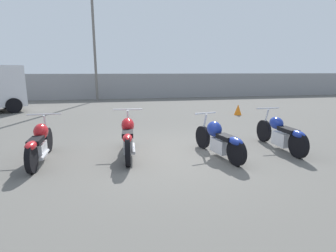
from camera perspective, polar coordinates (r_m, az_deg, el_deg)
The scene contains 8 objects.
ground_plane at distance 6.20m, azimuth 0.34°, elevation -6.24°, with size 60.00×60.00×0.00m, color #5B5954.
fence_back at distance 18.76m, azimuth -7.50°, elevation 8.58°, with size 40.00×0.04×1.73m.
light_pole_right at distance 18.17m, azimuth -16.03°, elevation 21.55°, with size 0.70×0.35×8.80m.
motorcycle_slot_0 at distance 6.28m, azimuth -26.14°, elevation -3.35°, with size 0.75×1.99×0.96m.
motorcycle_slot_1 at distance 6.08m, azimuth -8.69°, elevation -2.35°, with size 0.73×2.05×1.01m.
motorcycle_slot_2 at distance 6.10m, azimuth 11.02°, elevation -2.84°, with size 0.68×1.92×0.93m.
motorcycle_slot_3 at distance 7.10m, azimuth 23.36°, elevation -1.50°, with size 0.66×2.03×0.97m.
traffic_cone_near at distance 12.09m, azimuth 14.99°, elevation 3.45°, with size 0.33×0.33×0.47m.
Camera 1 is at (-1.16, -5.78, 1.94)m, focal length 28.00 mm.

